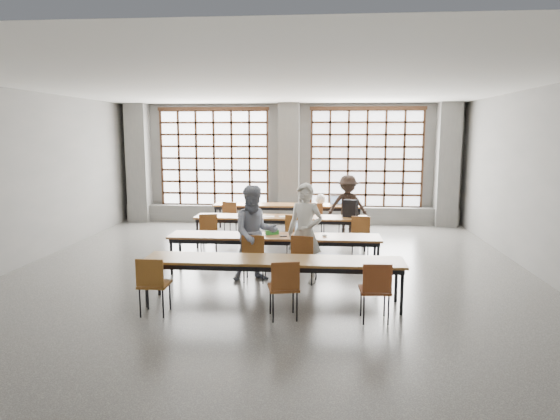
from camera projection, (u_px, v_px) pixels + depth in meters
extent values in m
plane|color=#4C4C49|center=(270.00, 271.00, 9.63)|extent=(11.00, 11.00, 0.00)
plane|color=silver|center=(270.00, 86.00, 9.10)|extent=(11.00, 11.00, 0.00)
plane|color=#62625F|center=(290.00, 164.00, 14.78)|extent=(10.00, 0.00, 10.00)
plane|color=#62625F|center=(197.00, 248.00, 3.95)|extent=(10.00, 0.00, 10.00)
plane|color=#62625F|center=(17.00, 179.00, 9.79)|extent=(0.00, 11.00, 11.00)
plane|color=#62625F|center=(547.00, 184.00, 8.94)|extent=(0.00, 11.00, 11.00)
cube|color=#5B5B59|center=(139.00, 163.00, 14.89)|extent=(0.60, 0.55, 3.50)
cube|color=#5B5B59|center=(289.00, 164.00, 14.51)|extent=(0.60, 0.55, 3.50)
cube|color=#5B5B59|center=(447.00, 165.00, 14.12)|extent=(0.60, 0.55, 3.50)
cube|color=white|center=(215.00, 158.00, 14.93)|extent=(3.20, 0.02, 2.80)
cube|color=black|center=(214.00, 158.00, 14.85)|extent=(3.20, 0.05, 2.80)
cube|color=black|center=(215.00, 206.00, 15.07)|extent=(3.32, 0.07, 0.10)
cube|color=black|center=(213.00, 109.00, 14.63)|extent=(3.32, 0.07, 0.10)
cube|color=white|center=(366.00, 159.00, 14.55)|extent=(3.20, 0.02, 2.80)
cube|color=black|center=(367.00, 159.00, 14.47)|extent=(3.20, 0.05, 2.80)
cube|color=black|center=(365.00, 208.00, 14.69)|extent=(3.32, 0.07, 0.10)
cube|color=black|center=(368.00, 108.00, 14.25)|extent=(3.32, 0.07, 0.10)
cube|color=#5B5B59|center=(289.00, 214.00, 14.81)|extent=(9.80, 0.35, 0.50)
cube|color=brown|center=(287.00, 205.00, 13.54)|extent=(4.00, 0.70, 0.04)
cube|color=black|center=(287.00, 207.00, 13.55)|extent=(3.90, 0.64, 0.08)
cylinder|color=black|center=(216.00, 219.00, 13.47)|extent=(0.05, 0.05, 0.69)
cylinder|color=black|center=(220.00, 216.00, 14.04)|extent=(0.05, 0.05, 0.69)
cylinder|color=black|center=(359.00, 221.00, 13.14)|extent=(0.05, 0.05, 0.69)
cylinder|color=black|center=(358.00, 218.00, 13.72)|extent=(0.05, 0.05, 0.69)
cube|color=brown|center=(281.00, 217.00, 11.60)|extent=(4.00, 0.70, 0.04)
cube|color=black|center=(281.00, 220.00, 11.61)|extent=(3.90, 0.64, 0.08)
cylinder|color=black|center=(197.00, 234.00, 11.53)|extent=(0.05, 0.05, 0.69)
cylinder|color=black|center=(203.00, 229.00, 12.10)|extent=(0.05, 0.05, 0.69)
cylinder|color=black|center=(365.00, 237.00, 11.20)|extent=(0.05, 0.05, 0.69)
cylinder|color=black|center=(363.00, 231.00, 11.78)|extent=(0.05, 0.05, 0.69)
cube|color=brown|center=(274.00, 236.00, 9.45)|extent=(4.00, 0.70, 0.04)
cube|color=black|center=(274.00, 239.00, 9.45)|extent=(3.90, 0.64, 0.08)
cylinder|color=black|center=(171.00, 257.00, 9.38)|extent=(0.05, 0.05, 0.69)
cylinder|color=black|center=(180.00, 250.00, 9.95)|extent=(0.05, 0.05, 0.69)
cylinder|color=black|center=(378.00, 261.00, 9.05)|extent=(0.05, 0.05, 0.69)
cylinder|color=black|center=(375.00, 254.00, 9.62)|extent=(0.05, 0.05, 0.69)
cube|color=brown|center=(273.00, 260.00, 7.68)|extent=(4.00, 0.70, 0.04)
cube|color=black|center=(273.00, 264.00, 7.69)|extent=(3.90, 0.64, 0.08)
cylinder|color=black|center=(147.00, 285.00, 7.62)|extent=(0.05, 0.05, 0.69)
cylinder|color=black|center=(159.00, 275.00, 8.19)|extent=(0.05, 0.05, 0.69)
cylinder|color=black|center=(402.00, 292.00, 7.29)|extent=(0.05, 0.05, 0.69)
cylinder|color=black|center=(396.00, 281.00, 7.86)|extent=(0.05, 0.05, 0.69)
cube|color=brown|center=(233.00, 217.00, 13.15)|extent=(0.52, 0.52, 0.04)
cube|color=brown|center=(229.00, 210.00, 12.93)|extent=(0.39, 0.13, 0.40)
cylinder|color=black|center=(233.00, 225.00, 13.19)|extent=(0.02, 0.02, 0.45)
cube|color=brown|center=(316.00, 218.00, 12.97)|extent=(0.49, 0.49, 0.04)
cube|color=brown|center=(315.00, 211.00, 12.74)|extent=(0.40, 0.10, 0.40)
cylinder|color=black|center=(316.00, 227.00, 13.00)|extent=(0.02, 0.02, 0.45)
cube|color=brown|center=(347.00, 219.00, 12.90)|extent=(0.51, 0.51, 0.04)
cube|color=brown|center=(350.00, 211.00, 12.67)|extent=(0.40, 0.12, 0.40)
cylinder|color=black|center=(347.00, 227.00, 12.93)|extent=(0.02, 0.02, 0.45)
cube|color=brown|center=(208.00, 232.00, 11.23)|extent=(0.51, 0.51, 0.04)
cube|color=brown|center=(208.00, 223.00, 11.00)|extent=(0.39, 0.13, 0.40)
cylinder|color=black|center=(208.00, 241.00, 11.26)|extent=(0.02, 0.02, 0.45)
cube|color=brown|center=(297.00, 233.00, 11.06)|extent=(0.52, 0.52, 0.04)
cube|color=brown|center=(294.00, 224.00, 10.84)|extent=(0.39, 0.14, 0.40)
cylinder|color=black|center=(297.00, 243.00, 11.10)|extent=(0.02, 0.02, 0.45)
cube|color=brown|center=(360.00, 234.00, 10.94)|extent=(0.45, 0.45, 0.04)
cube|color=brown|center=(361.00, 226.00, 10.71)|extent=(0.40, 0.06, 0.40)
cylinder|color=black|center=(360.00, 244.00, 10.98)|extent=(0.02, 0.02, 0.45)
cube|color=brown|center=(255.00, 256.00, 8.97)|extent=(0.43, 0.43, 0.04)
cube|color=brown|center=(253.00, 247.00, 8.74)|extent=(0.40, 0.04, 0.40)
cylinder|color=black|center=(255.00, 269.00, 9.00)|extent=(0.02, 0.02, 0.45)
cube|color=brown|center=(305.00, 258.00, 8.89)|extent=(0.50, 0.50, 0.04)
cube|color=brown|center=(302.00, 247.00, 8.67)|extent=(0.40, 0.11, 0.40)
cylinder|color=black|center=(305.00, 270.00, 8.93)|extent=(0.02, 0.02, 0.45)
cube|color=brown|center=(155.00, 284.00, 7.33)|extent=(0.43, 0.43, 0.04)
cube|color=brown|center=(150.00, 273.00, 7.09)|extent=(0.40, 0.03, 0.40)
cylinder|color=black|center=(155.00, 299.00, 7.36)|extent=(0.02, 0.02, 0.45)
cube|color=brown|center=(283.00, 288.00, 7.16)|extent=(0.50, 0.50, 0.04)
cube|color=brown|center=(285.00, 276.00, 6.93)|extent=(0.40, 0.12, 0.40)
cylinder|color=black|center=(283.00, 303.00, 7.20)|extent=(0.02, 0.02, 0.45)
cube|color=brown|center=(375.00, 290.00, 7.05)|extent=(0.44, 0.44, 0.04)
cube|color=brown|center=(377.00, 278.00, 6.82)|extent=(0.40, 0.05, 0.40)
cylinder|color=black|center=(374.00, 305.00, 7.09)|extent=(0.02, 0.02, 0.45)
imported|color=silver|center=(305.00, 233.00, 8.87)|extent=(0.75, 0.62, 1.78)
imported|color=navy|center=(255.00, 233.00, 8.95)|extent=(1.00, 0.88, 1.73)
imported|color=black|center=(348.00, 206.00, 12.90)|extent=(1.05, 0.64, 1.58)
cube|color=#B6B6BB|center=(303.00, 235.00, 9.44)|extent=(0.37, 0.28, 0.02)
cube|color=black|center=(303.00, 234.00, 9.43)|extent=(0.31, 0.19, 0.00)
cube|color=#B6B6BB|center=(304.00, 227.00, 9.56)|extent=(0.36, 0.08, 0.26)
cube|color=#93C1FF|center=(304.00, 229.00, 9.55)|extent=(0.31, 0.06, 0.21)
cube|color=#A9A9AE|center=(337.00, 204.00, 13.47)|extent=(0.39, 0.31, 0.02)
cube|color=black|center=(337.00, 204.00, 13.46)|extent=(0.32, 0.22, 0.00)
cube|color=#A9A9AE|center=(336.00, 199.00, 13.59)|extent=(0.37, 0.12, 0.26)
cube|color=#90BBF9|center=(336.00, 200.00, 13.58)|extent=(0.31, 0.09, 0.21)
ellipsoid|color=white|center=(325.00, 235.00, 9.34)|extent=(0.10, 0.07, 0.04)
cube|color=#2A812E|center=(272.00, 232.00, 9.52)|extent=(0.27, 0.17, 0.09)
cube|color=black|center=(283.00, 236.00, 9.33)|extent=(0.14, 0.09, 0.01)
cube|color=white|center=(256.00, 216.00, 11.69)|extent=(0.31, 0.23, 0.00)
cube|color=white|center=(268.00, 216.00, 11.57)|extent=(0.31, 0.22, 0.00)
cube|color=silver|center=(285.00, 216.00, 11.58)|extent=(0.35, 0.29, 0.00)
cube|color=black|center=(350.00, 208.00, 11.48)|extent=(0.37, 0.32, 0.40)
ellipsoid|color=white|center=(321.00, 199.00, 13.48)|extent=(0.29, 0.25, 0.29)
cube|color=#A62514|center=(155.00, 281.00, 7.32)|extent=(0.21, 0.10, 0.06)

